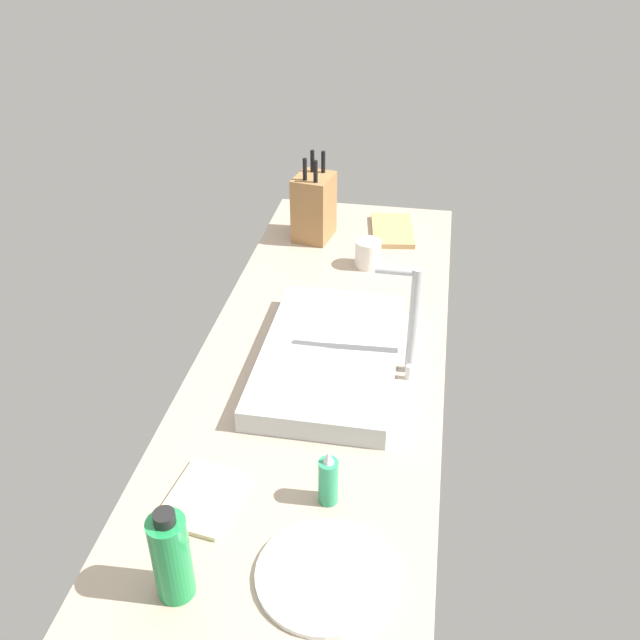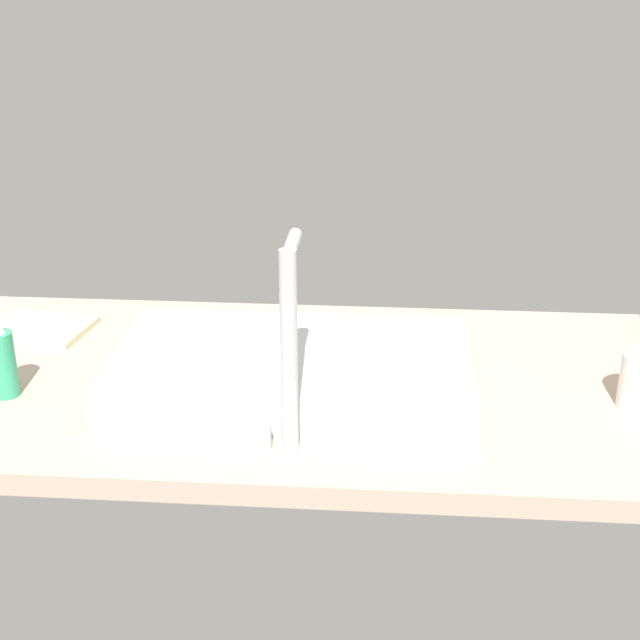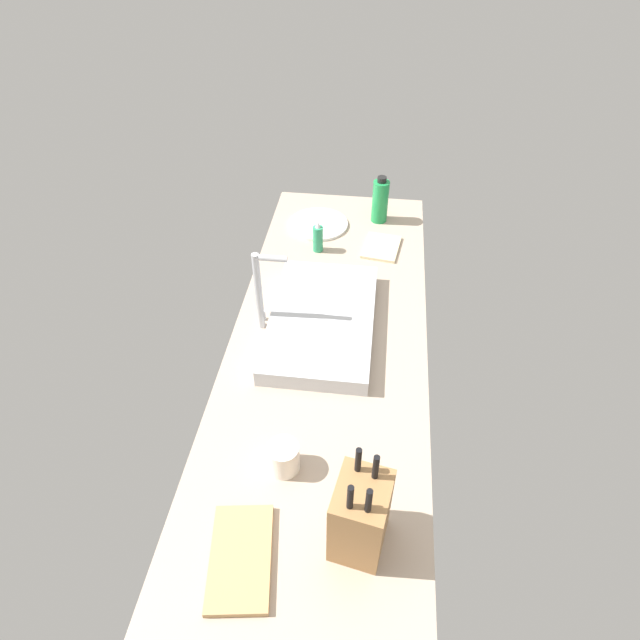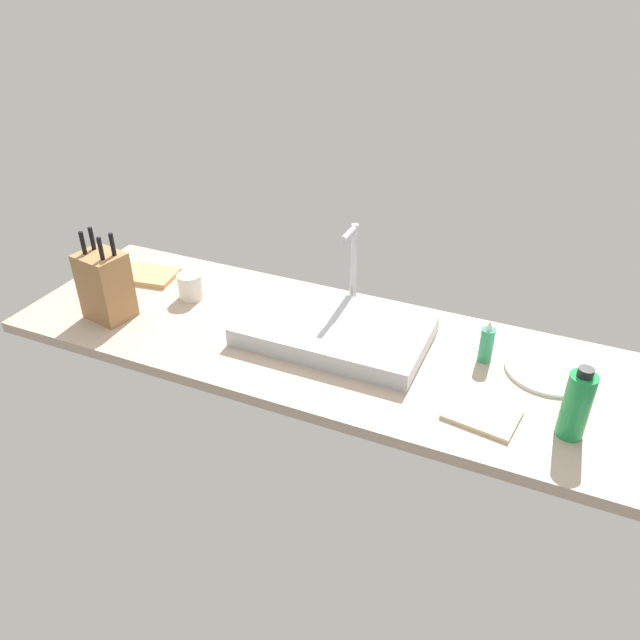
# 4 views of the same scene
# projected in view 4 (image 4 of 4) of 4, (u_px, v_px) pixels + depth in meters

# --- Properties ---
(countertop_slab) EXTENTS (1.94, 0.66, 0.04)m
(countertop_slab) POSITION_uv_depth(u_px,v_px,m) (312.00, 343.00, 1.93)
(countertop_slab) COLOR tan
(countertop_slab) RESTS_ON ground
(sink_basin) EXTENTS (0.58, 0.35, 0.06)m
(sink_basin) POSITION_uv_depth(u_px,v_px,m) (335.00, 330.00, 1.91)
(sink_basin) COLOR #B7BABF
(sink_basin) RESTS_ON countertop_slab
(faucet) EXTENTS (0.05, 0.11, 0.30)m
(faucet) POSITION_uv_depth(u_px,v_px,m) (353.00, 263.00, 1.99)
(faucet) COLOR #B7BABF
(faucet) RESTS_ON countertop_slab
(knife_block) EXTENTS (0.16, 0.14, 0.30)m
(knife_block) POSITION_uv_depth(u_px,v_px,m) (105.00, 285.00, 1.97)
(knife_block) COLOR #9E7042
(knife_block) RESTS_ON countertop_slab
(cutting_board) EXTENTS (0.27, 0.18, 0.02)m
(cutting_board) POSITION_uv_depth(u_px,v_px,m) (142.00, 274.00, 2.26)
(cutting_board) COLOR tan
(cutting_board) RESTS_ON countertop_slab
(soap_bottle) EXTENTS (0.04, 0.04, 0.14)m
(soap_bottle) POSITION_uv_depth(u_px,v_px,m) (487.00, 344.00, 1.79)
(soap_bottle) COLOR #2D9966
(soap_bottle) RESTS_ON countertop_slab
(water_bottle) EXTENTS (0.07, 0.07, 0.20)m
(water_bottle) POSITION_uv_depth(u_px,v_px,m) (576.00, 405.00, 1.50)
(water_bottle) COLOR #1E8E47
(water_bottle) RESTS_ON countertop_slab
(dinner_plate) EXTENTS (0.25, 0.25, 0.01)m
(dinner_plate) POSITION_uv_depth(u_px,v_px,m) (550.00, 369.00, 1.77)
(dinner_plate) COLOR white
(dinner_plate) RESTS_ON countertop_slab
(dish_towel) EXTENTS (0.20, 0.16, 0.01)m
(dish_towel) POSITION_uv_depth(u_px,v_px,m) (482.00, 414.00, 1.61)
(dish_towel) COLOR beige
(dish_towel) RESTS_ON countertop_slab
(coffee_mug) EXTENTS (0.08, 0.08, 0.09)m
(coffee_mug) POSITION_uv_depth(u_px,v_px,m) (190.00, 286.00, 2.11)
(coffee_mug) COLOR silver
(coffee_mug) RESTS_ON countertop_slab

